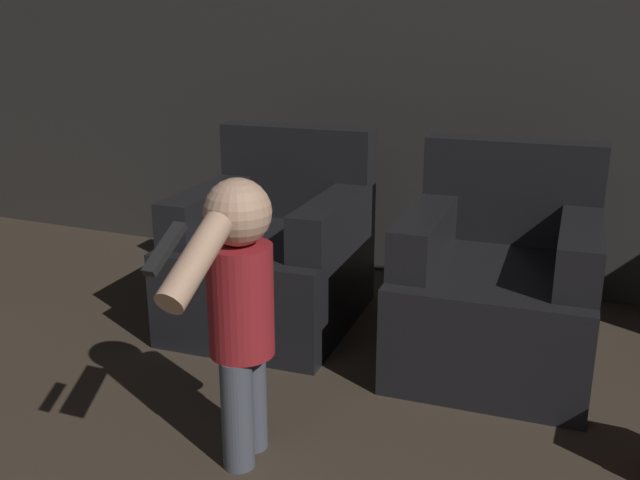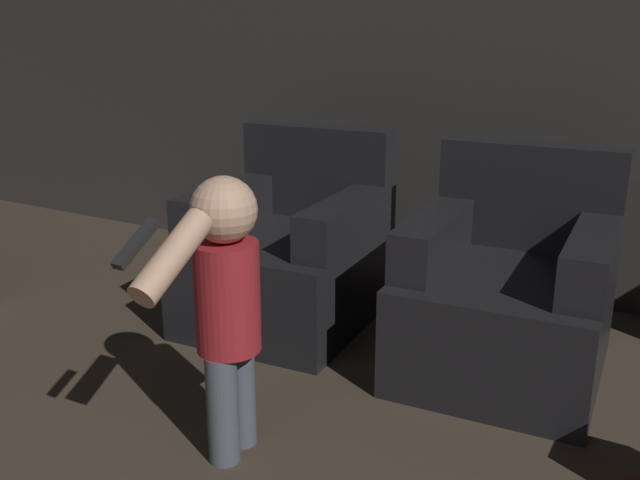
# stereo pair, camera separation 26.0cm
# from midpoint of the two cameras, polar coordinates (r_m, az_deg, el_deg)

# --- Properties ---
(wall_back) EXTENTS (8.40, 0.05, 2.60)m
(wall_back) POSITION_cam_midpoint_polar(r_m,az_deg,el_deg) (3.87, 4.30, 16.01)
(wall_back) COLOR #33302D
(wall_back) RESTS_ON ground_plane
(armchair_left) EXTENTS (0.82, 0.93, 0.88)m
(armchair_left) POSITION_cam_midpoint_polar(r_m,az_deg,el_deg) (3.37, -5.90, -1.29)
(armchair_left) COLOR black
(armchair_left) RESTS_ON ground_plane
(armchair_right) EXTENTS (0.81, 0.93, 0.88)m
(armchair_right) POSITION_cam_midpoint_polar(r_m,az_deg,el_deg) (3.03, 11.67, -3.75)
(armchair_right) COLOR black
(armchair_right) RESTS_ON ground_plane
(person_toddler) EXTENTS (0.21, 0.64, 0.94)m
(person_toddler) POSITION_cam_midpoint_polar(r_m,az_deg,el_deg) (2.22, -9.83, -4.91)
(person_toddler) COLOR #474C56
(person_toddler) RESTS_ON ground_plane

